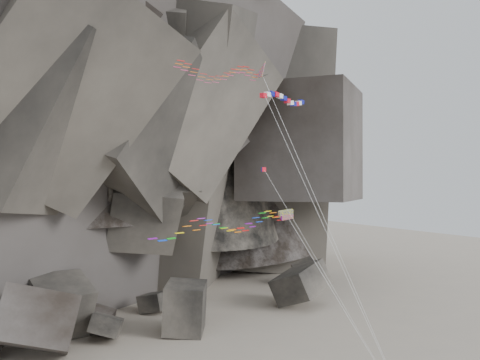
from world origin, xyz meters
TOP-DOWN VIEW (x-y plane):
  - headland at (0.00, 70.00)m, footprint 110.00×70.00m
  - boulder_field at (0.38, 32.11)m, footprint 79.15×19.71m
  - delta_kite at (-8.00, 0.90)m, footprint 17.90×10.37m
  - banner_kite at (3.67, 5.62)m, footprint 7.86×15.29m
  - parafoil_kite at (-7.14, 1.84)m, footprint 19.96×10.53m
  - pennant_kite at (-2.19, -2.23)m, footprint 10.24×7.55m

SIDE VIEW (x-z plane):
  - boulder_field at x=0.38m, z-range -2.38..7.78m
  - pennant_kite at x=-2.19m, z-range 7.23..28.57m
  - parafoil_kite at x=-7.14m, z-range 9.48..26.99m
  - banner_kite at x=3.67m, z-range 15.04..43.64m
  - delta_kite at x=-8.00m, z-range 15.22..45.65m
  - headland at x=0.00m, z-range 0.00..84.00m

